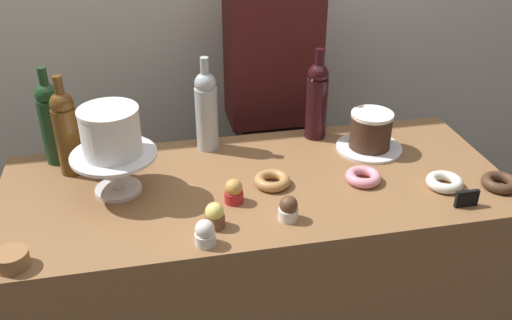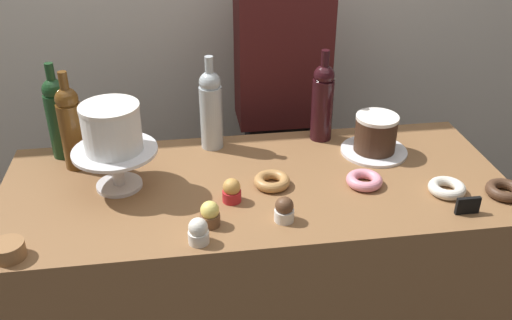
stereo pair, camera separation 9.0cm
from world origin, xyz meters
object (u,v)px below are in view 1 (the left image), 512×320
object	(u,v)px
white_layer_cake	(110,132)
cupcake_lemon	(215,216)
cupcake_chocolate	(288,209)
cupcake_vanilla	(205,233)
donut_maple	(272,181)
barista_figure	(271,120)
donut_chocolate	(500,182)
wine_bottle_clear	(206,109)
price_sign_chalkboard	(467,199)
cake_stand_pedestal	(115,165)
wine_bottle_dark_red	(317,99)
cookie_stack	(12,259)
cupcake_caramel	(234,192)
wine_bottle_amber	(67,131)
wine_bottle_green	(52,121)
chocolate_round_cake	(371,130)
donut_pink	(363,177)
donut_sugar	(444,182)

from	to	relation	value
white_layer_cake	cupcake_lemon	bearing A→B (deg)	-42.38
cupcake_chocolate	cupcake_vanilla	bearing A→B (deg)	-164.69
cupcake_vanilla	donut_maple	xyz separation A→B (m)	(0.24, 0.25, -0.02)
barista_figure	donut_chocolate	bearing A→B (deg)	-56.25
white_layer_cake	cupcake_chocolate	size ratio (longest dim) A/B	2.34
wine_bottle_clear	price_sign_chalkboard	xyz separation A→B (m)	(0.69, -0.51, -0.12)
cake_stand_pedestal	wine_bottle_dark_red	size ratio (longest dim) A/B	0.78
donut_maple	cookie_stack	distance (m)	0.76
donut_chocolate	barista_figure	distance (m)	0.96
white_layer_cake	cupcake_caramel	distance (m)	0.39
cupcake_lemon	price_sign_chalkboard	bearing A→B (deg)	-3.89
wine_bottle_amber	donut_maple	distance (m)	0.65
wine_bottle_green	price_sign_chalkboard	bearing A→B (deg)	-23.73
cookie_stack	barista_figure	distance (m)	1.25
cupcake_caramel	wine_bottle_clear	bearing A→B (deg)	94.91
wine_bottle_amber	wine_bottle_green	world-z (taller)	same
wine_bottle_green	price_sign_chalkboard	xyz separation A→B (m)	(1.18, -0.52, -0.12)
cake_stand_pedestal	wine_bottle_dark_red	bearing A→B (deg)	18.48
price_sign_chalkboard	cupcake_caramel	bearing A→B (deg)	166.35
cupcake_caramel	cupcake_lemon	world-z (taller)	same
chocolate_round_cake	cupcake_caramel	xyz separation A→B (m)	(-0.51, -0.23, -0.04)
donut_pink	cookie_stack	xyz separation A→B (m)	(-1.00, -0.21, 0.01)
wine_bottle_green	barista_figure	xyz separation A→B (m)	(0.81, 0.35, -0.24)
donut_pink	donut_chocolate	size ratio (longest dim) A/B	1.00
donut_chocolate	wine_bottle_amber	bearing A→B (deg)	164.28
white_layer_cake	wine_bottle_clear	bearing A→B (deg)	36.45
white_layer_cake	wine_bottle_amber	size ratio (longest dim) A/B	0.53
wine_bottle_dark_red	donut_sugar	size ratio (longest dim) A/B	2.91
wine_bottle_clear	cupcake_lemon	world-z (taller)	wine_bottle_clear
price_sign_chalkboard	barista_figure	xyz separation A→B (m)	(-0.38, 0.87, -0.12)
cupcake_caramel	wine_bottle_dark_red	bearing A→B (deg)	45.23
cupcake_chocolate	cupcake_vanilla	world-z (taller)	same
cupcake_caramel	donut_pink	bearing A→B (deg)	4.31
wine_bottle_clear	cookie_stack	xyz separation A→B (m)	(-0.56, -0.53, -0.12)
wine_bottle_dark_red	wine_bottle_amber	bearing A→B (deg)	-174.38
wine_bottle_dark_red	donut_sugar	bearing A→B (deg)	-54.59
wine_bottle_green	cupcake_lemon	distance (m)	0.67
white_layer_cake	donut_sugar	world-z (taller)	white_layer_cake
barista_figure	cake_stand_pedestal	bearing A→B (deg)	-136.39
wine_bottle_dark_red	donut_pink	size ratio (longest dim) A/B	2.91
wine_bottle_amber	price_sign_chalkboard	distance (m)	1.22
cupcake_caramel	cupcake_lemon	bearing A→B (deg)	-123.17
cookie_stack	barista_figure	xyz separation A→B (m)	(0.87, 0.89, -0.11)
chocolate_round_cake	wine_bottle_clear	size ratio (longest dim) A/B	0.44
wine_bottle_green	barista_figure	size ratio (longest dim) A/B	0.20
cupcake_chocolate	price_sign_chalkboard	size ratio (longest dim) A/B	1.06
chocolate_round_cake	cupcake_chocolate	bearing A→B (deg)	-137.37
cupcake_lemon	barista_figure	world-z (taller)	barista_figure
donut_maple	cupcake_lemon	bearing A→B (deg)	-138.88
donut_pink	cupcake_vanilla	bearing A→B (deg)	-157.57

